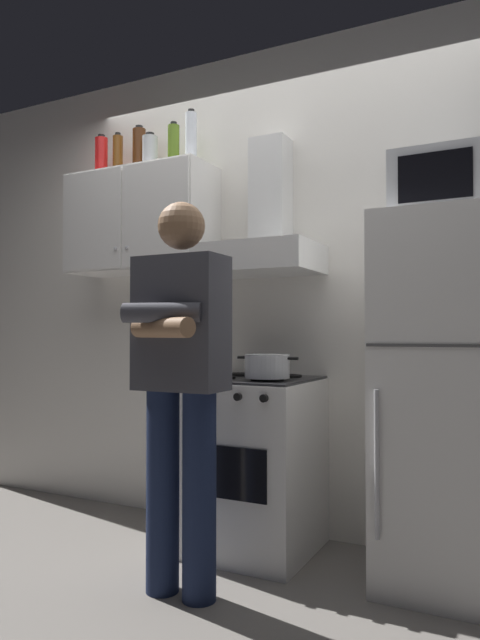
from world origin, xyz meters
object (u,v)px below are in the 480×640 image
at_px(stove_oven, 253,463).
at_px(bottle_canister_steel, 150,152).
at_px(bottle_vodka_clear, 191,137).
at_px(refrigerator, 452,400).
at_px(microwave, 450,185).
at_px(person_standing, 180,378).
at_px(bottle_rum_dark, 139,151).
at_px(upper_cabinet, 141,222).
at_px(range_hood, 264,237).
at_px(bottle_beer_brown, 118,156).
at_px(cooking_pot, 267,366).
at_px(bottle_olive_oil, 174,146).
at_px(bottle_soda_red, 101,157).

distance_m(stove_oven, bottle_canister_steel, 1.86).
bearing_deg(bottle_vodka_clear, bottle_canister_steel, -177.58).
height_order(refrigerator, microwave, microwave).
height_order(refrigerator, person_standing, person_standing).
bearing_deg(bottle_canister_steel, bottle_vodka_clear, 2.42).
bearing_deg(bottle_rum_dark, stove_oven, -10.61).
distance_m(upper_cabinet, range_hood, 0.81).
relative_size(person_standing, bottle_beer_brown, 6.03).
height_order(upper_cabinet, person_standing, upper_cabinet).
relative_size(cooking_pot, bottle_beer_brown, 1.16).
relative_size(cooking_pot, bottle_canister_steel, 1.52).
bearing_deg(person_standing, bottle_beer_brown, 141.21).
bearing_deg(cooking_pot, upper_cabinet, 165.27).
height_order(bottle_canister_steel, bottle_beer_brown, bottle_beer_brown).
bearing_deg(bottle_canister_steel, stove_oven, -7.74).
height_order(stove_oven, microwave, microwave).
height_order(upper_cabinet, cooking_pot, upper_cabinet).
distance_m(bottle_canister_steel, bottle_vodka_clear, 0.28).
height_order(stove_oven, bottle_olive_oil, bottle_olive_oil).
xyz_separation_m(bottle_rum_dark, bottle_olive_oil, (0.25, -0.01, -0.01)).
relative_size(bottle_beer_brown, bottle_vodka_clear, 0.90).
bearing_deg(upper_cabinet, stove_oven, -8.90).
xyz_separation_m(upper_cabinet, stove_oven, (0.80, -0.13, -1.32)).
bearing_deg(refrigerator, bottle_vodka_clear, 175.56).
bearing_deg(bottle_vodka_clear, range_hood, 2.34).
bearing_deg(cooking_pot, bottle_canister_steel, 165.64).
xyz_separation_m(upper_cabinet, bottle_beer_brown, (-0.20, 0.03, 0.43)).
bearing_deg(upper_cabinet, person_standing, -44.26).
bearing_deg(upper_cabinet, range_hood, 0.09).
bearing_deg(cooking_pot, bottle_beer_brown, 166.33).
height_order(microwave, bottle_soda_red, bottle_soda_red).
bearing_deg(person_standing, range_hood, 86.09).
bearing_deg(bottle_olive_oil, bottle_beer_brown, 179.52).
xyz_separation_m(stove_oven, bottle_canister_steel, (-0.71, 0.10, 1.71)).
xyz_separation_m(upper_cabinet, refrigerator, (1.75, -0.12, -0.95)).
bearing_deg(range_hood, bottle_canister_steel, -177.63).
xyz_separation_m(microwave, bottle_vodka_clear, (-1.39, 0.09, 0.45)).
height_order(microwave, bottle_rum_dark, bottle_rum_dark).
bearing_deg(microwave, stove_oven, -178.85).
distance_m(bottle_beer_brown, bottle_olive_oil, 0.41).
height_order(bottle_vodka_clear, bottle_olive_oil, bottle_vodka_clear).
bearing_deg(cooking_pot, bottle_soda_red, 168.74).
height_order(range_hood, bottle_rum_dark, bottle_rum_dark).
height_order(cooking_pot, bottle_soda_red, bottle_soda_red).
bearing_deg(cooking_pot, bottle_olive_oil, 159.30).
height_order(bottle_canister_steel, bottle_soda_red, bottle_soda_red).
bearing_deg(bottle_canister_steel, refrigerator, -3.31).
relative_size(bottle_canister_steel, bottle_beer_brown, 0.77).
height_order(bottle_rum_dark, bottle_olive_oil, bottle_rum_dark).
relative_size(bottle_olive_oil, bottle_soda_red, 1.01).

